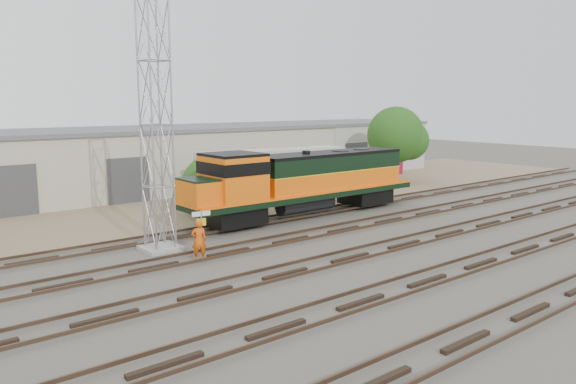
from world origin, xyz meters
TOP-DOWN VIEW (x-y plane):
  - ground at (0.00, 0.00)m, footprint 140.00×140.00m
  - dirt_strip at (0.00, 15.00)m, footprint 80.00×16.00m
  - tracks at (0.00, -3.00)m, footprint 80.00×20.40m
  - warehouse at (0.04, 22.98)m, footprint 58.40×10.40m
  - locomotive at (0.67, 6.00)m, footprint 17.57×3.08m
  - signal_tower at (-10.28, 4.30)m, footprint 1.85×1.85m
  - sign_post at (-9.26, 1.91)m, footprint 0.93×0.18m
  - worker at (-9.72, 1.39)m, footprint 0.85×0.72m
  - semi_trailer at (4.13, 13.18)m, footprint 12.53×3.89m
  - dumpster_blue at (19.58, 17.33)m, footprint 1.92×1.85m
  - dumpster_red at (22.33, 16.79)m, footprint 1.55×1.45m
  - tree_mid at (-3.09, 10.26)m, footprint 4.52×4.30m
  - tree_east at (17.94, 12.48)m, footprint 5.46×5.20m

SIDE VIEW (x-z plane):
  - ground at x=0.00m, z-range 0.00..0.00m
  - dirt_strip at x=0.00m, z-range 0.00..0.02m
  - tracks at x=0.00m, z-range -0.06..0.22m
  - dumpster_red at x=22.33m, z-range 0.00..1.40m
  - dumpster_blue at x=19.58m, z-range 0.00..1.50m
  - worker at x=-9.72m, z-range 0.00..1.97m
  - sign_post at x=-9.26m, z-range 0.46..2.74m
  - tree_mid at x=-3.09m, z-range -0.36..3.94m
  - semi_trailer at x=4.13m, z-range 0.49..4.28m
  - locomotive at x=0.67m, z-range 0.31..4.53m
  - warehouse at x=0.04m, z-range 0.00..5.30m
  - tree_east at x=17.94m, z-range 0.77..7.80m
  - signal_tower at x=-10.28m, z-range -0.15..12.35m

